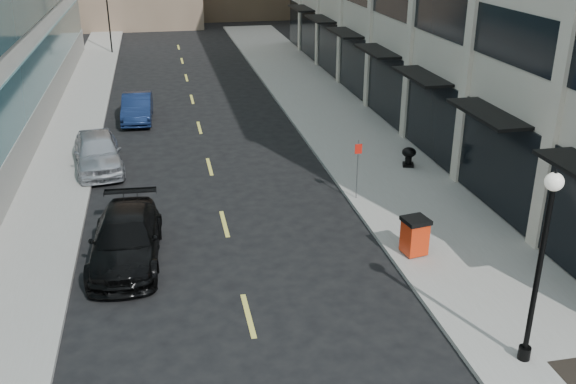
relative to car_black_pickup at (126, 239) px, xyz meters
name	(u,v)px	position (x,y,z in m)	size (l,w,h in m)	color
sidewalk_right	(369,154)	(10.87, 8.09, -0.69)	(5.00, 80.00, 0.15)	gray
sidewalk_left	(58,176)	(-3.13, 8.09, -0.69)	(3.00, 80.00, 0.15)	gray
road_centerline	(216,192)	(3.37, 5.09, -0.76)	(0.15, 68.20, 0.01)	#D8CC4C
car_black_pickup	(126,239)	(0.00, 0.00, 0.00)	(2.15, 5.28, 1.53)	black
car_silver_sedan	(98,152)	(-1.43, 8.71, 0.06)	(1.96, 4.88, 1.66)	#9FA2A8
car_blue_sedan	(137,108)	(0.17, 16.09, -0.04)	(1.55, 4.44, 1.46)	#122044
trash_bin	(415,235)	(9.14, -1.68, 0.07)	(0.90, 0.94, 1.27)	red
lamppost	(542,253)	(9.77, -7.37, 2.36)	(0.42, 0.42, 5.07)	black
sign_post	(358,161)	(8.67, 3.07, 0.92)	(0.28, 0.06, 2.38)	slate
urn_planter	(409,155)	(11.97, 6.01, -0.09)	(0.62, 0.62, 0.86)	black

